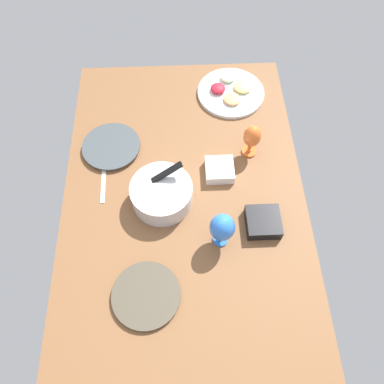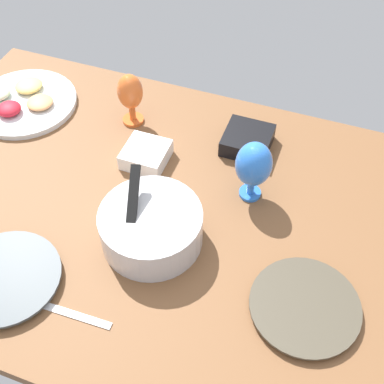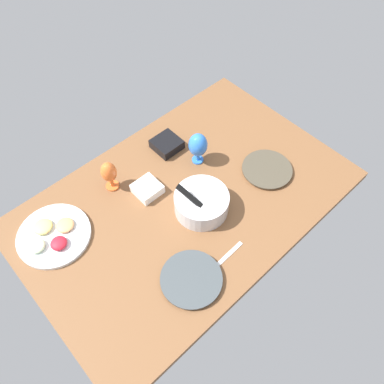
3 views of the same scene
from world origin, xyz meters
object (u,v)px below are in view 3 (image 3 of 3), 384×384
Objects in this scene: dinner_plate_left at (267,170)px; square_bowl_white at (147,188)px; mixing_bowl at (201,202)px; hurricane_glass_blue at (198,145)px; square_bowl_black at (167,144)px; dinner_plate_right at (191,279)px; fruit_platter at (53,235)px; hurricane_glass_orange at (109,173)px.

dinner_plate_left is 62.07cm from square_bowl_white.
mixing_bowl is (40.89, -6.18, 4.50)cm from dinner_plate_left.
hurricane_glass_blue is at bearing -130.07° from mixing_bowl.
hurricane_glass_blue is at bearing 108.54° from square_bowl_black.
square_bowl_black is (-41.69, -64.48, 1.73)cm from dinner_plate_right.
mixing_bowl is 69.57cm from fruit_platter.
dinner_plate_left is at bearing 171.40° from mixing_bowl.
mixing_bowl is 2.10× the size of square_bowl_white.
fruit_platter reaches higher than dinner_plate_right.
dinner_plate_right is 2.16× the size of square_bowl_white.
dinner_plate_right is 1.03× the size of mixing_bowl.
hurricane_glass_blue is at bearing -53.96° from dinner_plate_left.
hurricane_glass_orange reaches higher than fruit_platter.
fruit_platter is 81.08cm from hurricane_glass_blue.
dinner_plate_left is at bearing 126.04° from hurricane_glass_blue.
hurricane_glass_orange is at bearing -21.23° from hurricane_glass_blue.
square_bowl_black is (-73.62, -6.22, 1.42)cm from fruit_platter.
fruit_platter is (100.98, -41.01, 0.46)cm from dinner_plate_left.
dinner_plate_right is (69.05, 17.25, 0.15)cm from dinner_plate_left.
hurricane_glass_blue reaches higher than dinner_plate_right.
mixing_bowl is at bearing 149.91° from fruit_platter.
square_bowl_white is at bearing -63.58° from mixing_bowl.
square_bowl_white is at bearing 126.59° from hurricane_glass_orange.
dinner_plate_right is 0.79× the size of fruit_platter.
hurricane_glass_orange reaches higher than dinner_plate_left.
square_bowl_white is at bearing 31.08° from square_bowl_black.
hurricane_glass_blue is (21.38, -29.38, 10.59)cm from dinner_plate_left.
fruit_platter is 73.89cm from square_bowl_black.
square_bowl_white is at bearing -30.50° from dinner_plate_left.
square_bowl_black is at bearing -59.91° from dinner_plate_left.
fruit_platter is at bearing -30.09° from mixing_bowl.
mixing_bowl is at bearing 71.76° from square_bowl_black.
mixing_bowl is at bearing -8.60° from dinner_plate_left.
hurricane_glass_blue is at bearing 176.23° from square_bowl_white.
hurricane_glass_blue is (-47.67, -46.63, 10.45)cm from dinner_plate_right.
square_bowl_white reaches higher than dinner_plate_right.
hurricane_glass_blue is 1.07× the size of hurricane_glass_orange.
dinner_plate_left is at bearing 120.09° from square_bowl_black.
dinner_plate_left is 1.00× the size of mixing_bowl.
dinner_plate_right is 1.53× the size of hurricane_glass_orange.
square_bowl_white is at bearing 168.68° from fruit_platter.
hurricane_glass_orange reaches higher than square_bowl_black.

